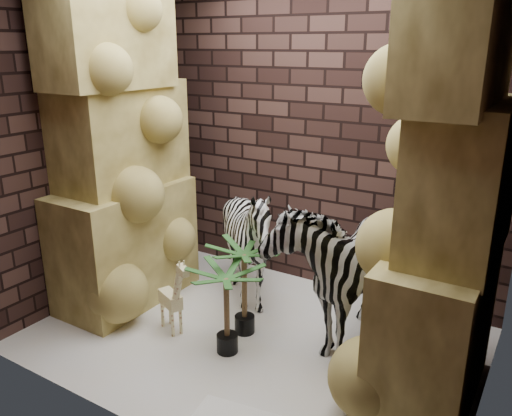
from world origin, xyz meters
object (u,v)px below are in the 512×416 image
Objects in this scene: zebra_left at (249,248)px; giraffe_toy at (170,291)px; palm_back at (227,310)px; palm_front at (244,289)px; zebra_right at (343,251)px.

zebra_left is 1.62× the size of giraffe_toy.
zebra_left is at bearing 110.60° from palm_back.
palm_front is 0.32m from palm_back.
zebra_left reaches higher than palm_back.
zebra_right is at bearing 28.25° from palm_front.
zebra_left is at bearing 176.11° from zebra_right.
zebra_right is 2.07× the size of palm_back.
palm_front reaches higher than palm_back.
zebra_right is at bearing 46.36° from palm_back.
zebra_right reaches higher than palm_front.
zebra_right is 0.87m from palm_front.
zebra_left is 1.65× the size of palm_back.
zebra_right is at bearing -7.01° from zebra_left.
giraffe_toy is at bearing -150.92° from palm_front.
zebra_right is 2.04× the size of giraffe_toy.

